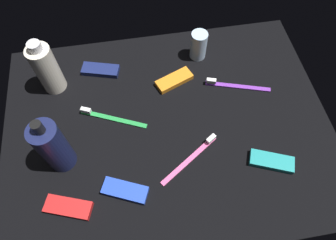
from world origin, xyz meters
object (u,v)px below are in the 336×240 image
Objects in this scene: deodorant_stick at (199,45)px; toothbrush_green at (109,117)px; toothbrush_pink at (193,156)px; snack_bar_teal at (272,161)px; snack_bar_red at (68,207)px; toothbrush_purple at (234,85)px; snack_bar_orange at (174,80)px; snack_bar_blue at (125,191)px; lotion_bottle at (53,147)px; bodywash_bottle at (47,69)px; snack_bar_navy at (101,70)px.

deodorant_stick reaches higher than toothbrush_green.
snack_bar_teal is at bearing -13.65° from toothbrush_pink.
toothbrush_pink is at bearing 33.57° from snack_bar_red.
toothbrush_purple is 23.49cm from snack_bar_teal.
snack_bar_red is 42.50cm from snack_bar_orange.
snack_bar_red is at bearing -148.86° from snack_bar_blue.
toothbrush_green is 42.03cm from snack_bar_teal.
toothbrush_green is at bearing -147.69° from deodorant_stick.
snack_bar_blue is (14.01, -10.26, -7.21)cm from lotion_bottle.
snack_bar_red is (-45.54, -26.17, 0.14)cm from toothbrush_purple.
deodorant_stick is 32.47cm from toothbrush_green.
toothbrush_purple is at bearing -9.95° from bodywash_bottle.
toothbrush_pink is 1.51× the size of snack_bar_teal.
snack_bar_red is at bearing -154.50° from snack_bar_teal.
bodywash_bottle is at bearing 140.43° from toothbrush_pink.
toothbrush_pink is (19.13, -14.37, 0.00)cm from toothbrush_green.
bodywash_bottle is at bearing 137.10° from toothbrush_green.
toothbrush_green reaches higher than snack_bar_red.
toothbrush_pink reaches higher than snack_bar_blue.
lotion_bottle is 1.76× the size of snack_bar_red.
lotion_bottle reaches higher than toothbrush_purple.
lotion_bottle is 1.17× the size of toothbrush_pink.
toothbrush_green is at bearing -172.67° from toothbrush_purple.
bodywash_bottle is 1.60× the size of snack_bar_teal.
snack_bar_teal is 52.20cm from snack_bar_navy.
bodywash_bottle is 0.98× the size of toothbrush_green.
bodywash_bottle reaches higher than snack_bar_blue.
snack_bar_navy is at bearing 95.79° from snack_bar_red.
snack_bar_navy is (10.55, 25.74, -7.21)cm from lotion_bottle.
deodorant_stick reaches higher than snack_bar_orange.
snack_bar_navy is 1.00× the size of snack_bar_blue.
snack_bar_blue is at bearing -161.52° from toothbrush_pink.
snack_bar_orange and snack_bar_navy have the same top height.
snack_bar_teal is at bearing 23.16° from snack_bar_red.
bodywash_bottle is at bearing 170.05° from toothbrush_purple.
toothbrush_purple is 1.69× the size of snack_bar_teal.
lotion_bottle is at bearing -163.01° from toothbrush_purple.
toothbrush_purple reaches higher than snack_bar_red.
toothbrush_pink is at bearing -104.43° from deodorant_stick.
snack_bar_red is at bearing -84.55° from bodywash_bottle.
deodorant_stick reaches higher than toothbrush_pink.
deodorant_stick is 0.55× the size of toothbrush_pink.
toothbrush_purple is 1.69× the size of snack_bar_red.
toothbrush_green reaches higher than snack_bar_navy.
snack_bar_orange is 21.32cm from snack_bar_navy.
toothbrush_purple is (7.55, -12.76, -3.69)cm from deodorant_stick.
toothbrush_pink is 24.52cm from toothbrush_purple.
bodywash_bottle is 1.06× the size of toothbrush_pink.
bodywash_bottle is 1.60× the size of snack_bar_blue.
toothbrush_green is (11.90, 9.80, -7.35)cm from lotion_bottle.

